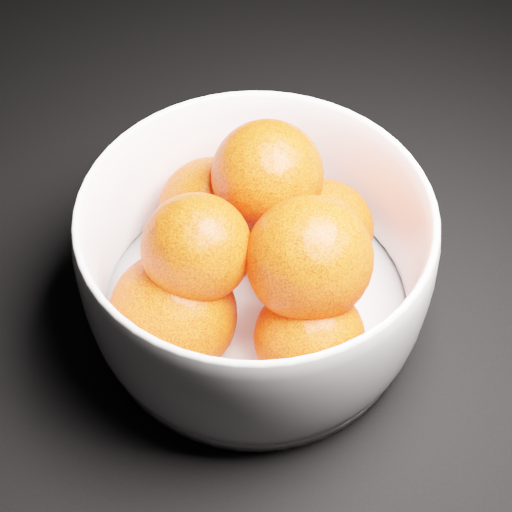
# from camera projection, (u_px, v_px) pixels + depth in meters

# --- Properties ---
(ground) EXTENTS (3.00, 3.00, 0.00)m
(ground) POSITION_uv_depth(u_px,v_px,m) (109.00, 78.00, 0.74)
(ground) COLOR black
(ground) RESTS_ON ground
(bowl) EXTENTS (0.25, 0.25, 0.12)m
(bowl) POSITION_uv_depth(u_px,v_px,m) (256.00, 261.00, 0.51)
(bowl) COLOR white
(bowl) RESTS_ON ground
(orange_pile) EXTENTS (0.18, 0.18, 0.13)m
(orange_pile) POSITION_uv_depth(u_px,v_px,m) (251.00, 252.00, 0.50)
(orange_pile) COLOR #F93408
(orange_pile) RESTS_ON bowl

